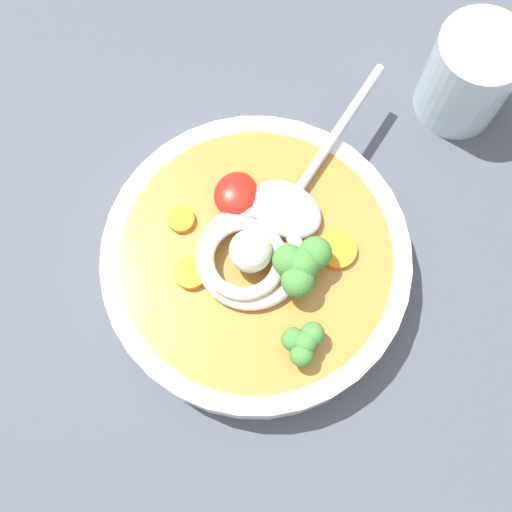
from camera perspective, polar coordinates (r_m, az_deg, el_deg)
name	(u,v)px	position (r cm, az deg, el deg)	size (l,w,h in cm)	color
table_slab	(292,307)	(58.60, 3.00, -4.27)	(98.67, 98.67, 3.49)	#474C56
soup_bowl	(256,264)	(55.11, 0.00, -0.68)	(24.36, 24.36, 4.72)	white
noodle_pile	(249,256)	(51.69, -0.62, -0.01)	(9.33, 9.15, 3.75)	silver
soup_spoon	(295,195)	(53.81, 3.27, 5.10)	(17.49, 7.77, 1.60)	#B7B7BC
chili_sauce_dollop	(236,194)	(53.71, -1.68, 5.17)	(3.83, 3.45, 1.72)	red
broccoli_floret_rear	(302,265)	(50.30, 3.90, -0.76)	(4.91, 4.22, 3.88)	#7A9E60
broccoli_floret_far	(303,343)	(49.75, 3.97, -7.24)	(3.48, 2.99, 2.75)	#7A9E60
carrot_slice_near_spoon	(191,273)	(52.40, -5.50, -1.39)	(2.61, 2.61, 0.75)	orange
carrot_slice_beside_chili	(337,250)	(53.12, 6.83, 0.49)	(2.98, 2.98, 0.59)	orange
carrot_slice_extra_b	(181,219)	(53.86, -6.30, 3.05)	(2.15, 2.15, 0.61)	orange
drinking_glass	(469,76)	(62.33, 17.38, 14.19)	(7.47, 7.47, 9.12)	silver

